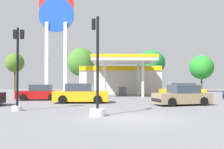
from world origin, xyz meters
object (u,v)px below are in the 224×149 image
object	(u,v)px
car_3	(81,94)
traffic_signal_0	(97,92)
car_4	(40,93)
tree_1	(81,62)
tree_3	(202,67)
tree_0	(15,63)
station_pole_sign	(56,25)
car_5	(182,92)
traffic_signal_2	(18,76)
tree_2	(151,63)
car_0	(182,96)

from	to	relation	value
car_3	traffic_signal_0	xyz separation A→B (m)	(1.67, -7.91, 0.51)
car_3	car_4	bearing A→B (deg)	144.28
tree_1	tree_3	bearing A→B (deg)	-2.26
car_3	tree_1	distance (m)	22.03
tree_0	tree_3	xyz separation A→B (m)	(31.21, 0.36, -0.68)
car_3	car_4	world-z (taller)	car_3
station_pole_sign	tree_0	bearing A→B (deg)	131.37
car_5	traffic_signal_2	distance (m)	16.80
tree_2	tree_3	world-z (taller)	tree_2
tree_3	tree_0	bearing A→B (deg)	-179.35
car_5	tree_2	world-z (taller)	tree_2
car_4	tree_1	world-z (taller)	tree_1
car_5	tree_3	world-z (taller)	tree_3
station_pole_sign	tree_3	bearing A→B (deg)	24.66
car_3	car_4	size ratio (longest dim) A/B	1.07
tree_3	car_0	bearing A→B (deg)	-114.28
car_5	tree_2	xyz separation A→B (m)	(-0.34, 15.83, 4.15)
car_3	traffic_signal_0	distance (m)	8.10
car_3	tree_3	bearing A→B (deg)	48.55
car_3	tree_3	xyz separation A→B (m)	(18.28, 20.69, 3.38)
car_5	tree_0	bearing A→B (deg)	145.45
traffic_signal_2	tree_1	size ratio (longest dim) A/B	0.69
tree_0	tree_2	distance (m)	22.60
tree_0	tree_3	distance (m)	31.22
tree_3	traffic_signal_2	bearing A→B (deg)	-129.60
car_4	car_5	distance (m)	14.35
station_pole_sign	tree_1	size ratio (longest dim) A/B	1.84
car_4	tree_3	world-z (taller)	tree_3
station_pole_sign	tree_2	distance (m)	17.53
car_0	traffic_signal_2	world-z (taller)	traffic_signal_2
traffic_signal_2	tree_3	bearing A→B (deg)	50.40
car_0	tree_2	size ratio (longest dim) A/B	0.65
tree_0	car_0	bearing A→B (deg)	-47.22
traffic_signal_0	tree_3	distance (m)	33.20
traffic_signal_0	traffic_signal_2	distance (m)	5.68
car_4	traffic_signal_2	distance (m)	8.74
car_3	tree_3	distance (m)	27.82
car_3	tree_2	size ratio (longest dim) A/B	0.66
station_pole_sign	tree_3	world-z (taller)	station_pole_sign
tree_1	tree_3	size ratio (longest dim) A/B	1.22
car_4	tree_2	xyz separation A→B (m)	(13.93, 17.31, 4.21)
car_4	tree_1	xyz separation A→B (m)	(2.13, 18.43, 4.37)
tree_1	tree_2	bearing A→B (deg)	-5.42
car_0	tree_0	xyz separation A→B (m)	(-20.87, 22.56, 4.11)
car_4	traffic_signal_0	distance (m)	12.50
car_0	car_5	world-z (taller)	car_5
car_3	tree_0	size ratio (longest dim) A/B	0.72
traffic_signal_2	tree_1	distance (m)	27.17
station_pole_sign	car_4	distance (m)	11.01
tree_3	tree_2	bearing A→B (deg)	-177.90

